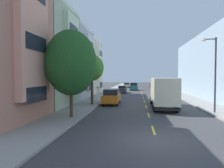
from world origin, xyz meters
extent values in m
plane|color=#38383A|center=(0.00, 30.00, 0.00)|extent=(160.00, 160.00, 0.00)
cube|color=gray|center=(-7.10, 28.00, 0.07)|extent=(3.20, 120.00, 0.14)
cube|color=gray|center=(7.10, 28.00, 0.07)|extent=(3.20, 120.00, 0.14)
cube|color=yellow|center=(0.00, 2.00, 0.00)|extent=(0.14, 2.20, 0.01)
cube|color=yellow|center=(0.00, 7.00, 0.00)|extent=(0.14, 2.20, 0.01)
cube|color=yellow|center=(0.00, 12.00, 0.00)|extent=(0.14, 2.20, 0.01)
cube|color=yellow|center=(0.00, 17.00, 0.00)|extent=(0.14, 2.20, 0.01)
cube|color=yellow|center=(0.00, 22.00, 0.00)|extent=(0.14, 2.20, 0.01)
cube|color=yellow|center=(0.00, 27.00, 0.00)|extent=(0.14, 2.20, 0.01)
cube|color=yellow|center=(0.00, 32.00, 0.00)|extent=(0.14, 2.20, 0.01)
cube|color=yellow|center=(0.00, 37.00, 0.00)|extent=(0.14, 2.20, 0.01)
cube|color=yellow|center=(0.00, 42.00, 0.00)|extent=(0.14, 2.20, 0.01)
cube|color=yellow|center=(0.00, 47.00, 0.00)|extent=(0.14, 2.20, 0.01)
cube|color=#E19B83|center=(-8.42, 2.45, 6.55)|extent=(0.55, 3.73, 9.46)
cube|color=#1E232D|center=(-8.13, 2.45, 2.18)|extent=(0.04, 2.84, 1.10)
cube|color=#1E232D|center=(-8.13, 2.45, 5.82)|extent=(0.04, 2.84, 1.10)
cube|color=#99AD8E|center=(-13.87, 10.95, 5.59)|extent=(10.35, 8.29, 11.17)
cube|color=beige|center=(-8.95, 10.95, 11.39)|extent=(0.60, 8.29, 0.44)
cube|color=beige|center=(-8.42, 10.95, 6.03)|extent=(0.55, 3.73, 8.71)
cube|color=#1E232D|center=(-8.13, 10.95, 2.01)|extent=(0.04, 2.84, 1.10)
cube|color=#1E232D|center=(-8.13, 10.95, 5.36)|extent=(0.04, 2.84, 1.10)
cube|color=#1E232D|center=(-8.13, 10.95, 8.71)|extent=(0.04, 2.84, 1.10)
cube|color=#A8A8AD|center=(-14.84, 19.44, 5.34)|extent=(12.28, 8.29, 10.69)
cube|color=silver|center=(-8.95, 19.44, 10.91)|extent=(0.60, 8.29, 0.44)
cube|color=silver|center=(-8.42, 19.44, 5.77)|extent=(0.55, 3.73, 8.34)
cube|color=#1E232D|center=(-8.13, 19.44, 1.92)|extent=(0.04, 2.84, 1.10)
cube|color=#1E232D|center=(-8.13, 19.44, 5.13)|extent=(0.04, 2.84, 1.10)
cube|color=#1E232D|center=(-8.13, 19.44, 8.34)|extent=(0.04, 2.84, 1.10)
cube|color=beige|center=(-14.74, 27.93, 5.14)|extent=(12.07, 8.29, 10.27)
cube|color=white|center=(-8.95, 27.93, 10.49)|extent=(0.60, 8.29, 0.44)
cube|color=white|center=(-8.42, 27.93, 5.55)|extent=(0.55, 3.73, 8.01)
cube|color=#1E232D|center=(-8.13, 27.93, 1.85)|extent=(0.04, 2.84, 1.10)
cube|color=#1E232D|center=(-8.13, 27.93, 4.93)|extent=(0.04, 2.84, 1.10)
cube|color=#1E232D|center=(-8.13, 27.93, 8.01)|extent=(0.04, 2.84, 1.10)
cylinder|color=#47331E|center=(-6.40, 4.72, 1.36)|extent=(0.26, 0.26, 2.45)
ellipsoid|color=#1E4C1E|center=(-6.40, 4.72, 4.58)|extent=(4.16, 4.16, 5.33)
cylinder|color=#47331E|center=(-6.40, 12.31, 1.74)|extent=(0.30, 0.30, 3.21)
ellipsoid|color=#387028|center=(-6.40, 12.31, 4.53)|extent=(2.81, 2.81, 3.14)
cylinder|color=#38383D|center=(6.10, 8.35, 3.59)|extent=(0.16, 0.16, 6.90)
cylinder|color=#38383D|center=(5.55, 8.35, 6.89)|extent=(1.10, 0.10, 0.10)
ellipsoid|color=silver|center=(5.05, 8.35, 6.79)|extent=(0.44, 0.28, 0.20)
cube|color=beige|center=(1.78, 10.38, 1.98)|extent=(2.50, 5.62, 2.64)
cube|color=beige|center=(1.85, 14.32, 1.76)|extent=(2.34, 1.94, 2.20)
cube|color=black|center=(1.87, 15.22, 2.24)|extent=(2.02, 0.12, 0.97)
cube|color=black|center=(1.73, 7.67, 0.43)|extent=(2.40, 0.20, 0.24)
cylinder|color=black|center=(2.91, 14.35, 0.48)|extent=(0.30, 0.96, 0.96)
cylinder|color=black|center=(0.79, 14.39, 0.48)|extent=(0.30, 0.96, 0.96)
cylinder|color=black|center=(2.81, 8.77, 0.48)|extent=(0.30, 0.96, 0.96)
cylinder|color=black|center=(0.69, 8.81, 0.48)|extent=(0.30, 0.96, 0.96)
cylinder|color=black|center=(2.83, 9.87, 0.48)|extent=(0.30, 0.96, 0.96)
cylinder|color=black|center=(0.71, 9.91, 0.48)|extent=(0.30, 0.96, 0.96)
cube|color=tan|center=(-4.29, 52.66, 0.64)|extent=(1.82, 4.70, 0.62)
cube|color=black|center=(-4.29, 53.03, 1.23)|extent=(1.60, 2.82, 0.55)
cylinder|color=black|center=(-5.09, 51.06, 0.33)|extent=(0.22, 0.66, 0.66)
cylinder|color=black|center=(-3.49, 51.06, 0.33)|extent=(0.22, 0.66, 0.66)
cylinder|color=black|center=(-5.09, 54.25, 0.33)|extent=(0.22, 0.66, 0.66)
cylinder|color=black|center=(-3.49, 54.25, 0.33)|extent=(0.22, 0.66, 0.66)
cube|color=black|center=(4.21, 54.19, 0.78)|extent=(2.02, 4.83, 0.90)
cube|color=black|center=(4.21, 54.19, 1.58)|extent=(1.76, 2.81, 0.70)
cylinder|color=black|center=(5.05, 55.83, 0.33)|extent=(0.23, 0.66, 0.66)
cylinder|color=black|center=(3.32, 55.80, 0.33)|extent=(0.23, 0.66, 0.66)
cylinder|color=black|center=(5.10, 52.57, 0.33)|extent=(0.23, 0.66, 0.66)
cylinder|color=black|center=(3.37, 52.54, 0.33)|extent=(0.23, 0.66, 0.66)
cube|color=#333338|center=(-4.20, 31.26, 0.64)|extent=(1.79, 4.02, 0.62)
cube|color=black|center=(-4.19, 31.74, 1.23)|extent=(1.55, 1.70, 0.55)
cylinder|color=black|center=(-4.98, 29.91, 0.33)|extent=(0.23, 0.66, 0.66)
cylinder|color=black|center=(-3.46, 29.89, 0.33)|extent=(0.23, 0.66, 0.66)
cylinder|color=black|center=(-4.94, 32.63, 0.33)|extent=(0.23, 0.66, 0.66)
cylinder|color=black|center=(-3.42, 32.61, 0.33)|extent=(0.23, 0.66, 0.66)
cube|color=#B2B5BA|center=(4.34, 45.96, 0.64)|extent=(1.77, 4.02, 0.62)
cube|color=black|center=(4.35, 45.48, 1.23)|extent=(1.55, 1.69, 0.55)
cylinder|color=black|center=(5.09, 47.33, 0.33)|extent=(0.23, 0.66, 0.66)
cylinder|color=black|center=(3.57, 47.31, 0.33)|extent=(0.23, 0.66, 0.66)
cylinder|color=black|center=(5.12, 44.61, 0.33)|extent=(0.23, 0.66, 0.66)
cylinder|color=black|center=(3.60, 44.60, 0.33)|extent=(0.23, 0.66, 0.66)
cube|color=orange|center=(-4.21, 13.68, 0.78)|extent=(2.00, 4.82, 0.90)
cube|color=black|center=(-4.21, 13.68, 1.58)|extent=(1.75, 2.80, 0.70)
cylinder|color=black|center=(-5.06, 12.04, 0.33)|extent=(0.23, 0.66, 0.66)
cylinder|color=black|center=(-3.33, 12.06, 0.33)|extent=(0.23, 0.66, 0.66)
cylinder|color=black|center=(-5.10, 15.31, 0.33)|extent=(0.23, 0.66, 0.66)
cylinder|color=black|center=(-3.37, 15.33, 0.33)|extent=(0.23, 0.66, 0.66)
cube|color=#195B60|center=(-1.80, 40.26, 0.78)|extent=(1.95, 4.80, 0.90)
cube|color=black|center=(-1.80, 40.26, 1.58)|extent=(1.72, 2.78, 0.70)
cylinder|color=black|center=(-2.67, 38.62, 0.33)|extent=(0.22, 0.66, 0.66)
cylinder|color=black|center=(-0.94, 38.62, 0.33)|extent=(0.22, 0.66, 0.66)
cylinder|color=black|center=(-2.67, 41.89, 0.33)|extent=(0.22, 0.66, 0.66)
cylinder|color=black|center=(-0.93, 41.89, 0.33)|extent=(0.22, 0.66, 0.66)
camera|label=1|loc=(-1.08, -10.92, 3.45)|focal=31.80mm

